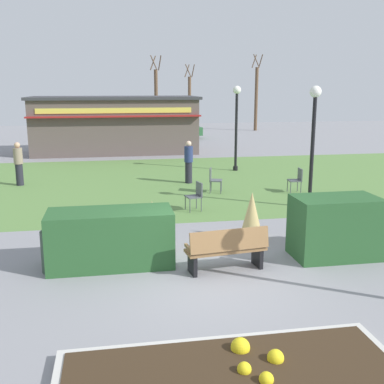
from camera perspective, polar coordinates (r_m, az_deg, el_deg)
name	(u,v)px	position (r m, az deg, el deg)	size (l,w,h in m)	color
ground_plane	(208,279)	(9.59, 1.93, -10.52)	(80.00, 80.00, 0.00)	gray
lawn_patch	(158,182)	(19.06, -4.20, 1.26)	(36.00, 12.00, 0.01)	#5B8442
park_bench	(227,249)	(9.83, 4.27, -6.95)	(1.75, 0.73, 0.95)	olive
hedge_left	(111,238)	(10.22, -9.85, -5.57)	(2.64, 1.10, 1.21)	#28562B
hedge_right	(335,227)	(11.04, 17.00, -4.11)	(1.88, 1.10, 1.38)	#28562B
ornamental_grass_behind_left	(252,215)	(11.93, 7.27, -2.84)	(0.61, 0.61, 1.21)	tan
ornamental_grass_behind_right	(152,226)	(10.99, -4.84, -4.12)	(0.58, 0.58, 1.21)	tan
lamppost_mid	(313,132)	(15.07, 14.54, 7.12)	(0.36, 0.36, 3.81)	black
lamppost_far	(236,117)	(21.38, 5.42, 9.01)	(0.36, 0.36, 3.81)	black
trash_bin	(54,251)	(10.23, -16.45, -6.92)	(0.52, 0.52, 0.87)	#2D4233
food_kiosk	(115,125)	(27.77, -9.32, 8.10)	(9.51, 4.20, 3.21)	#594C47
cafe_chair_west	(213,178)	(17.01, 2.63, 1.69)	(0.55, 0.55, 0.89)	#4C5156
cafe_chair_east	(297,178)	(17.39, 12.64, 1.63)	(0.47, 0.47, 0.89)	#4C5156
cafe_chair_center	(196,194)	(14.51, 0.48, -0.23)	(0.53, 0.53, 0.89)	#4C5156
person_strolling	(19,164)	(19.37, -20.33, 3.26)	(0.34, 0.34, 1.69)	#23232D
person_standing	(189,162)	(18.61, -0.41, 3.70)	(0.34, 0.34, 1.69)	#23232D
parked_car_west_slot	(98,131)	(34.55, -11.39, 7.28)	(4.24, 2.13, 1.20)	black
parked_car_center_slot	(172,130)	(34.83, -2.47, 7.56)	(4.31, 2.26, 1.20)	#2D6638
tree_left_bg	(256,97)	(41.61, 7.81, 11.34)	(0.91, 0.96, 6.42)	brown
tree_right_bg	(190,101)	(42.72, -0.30, 10.99)	(0.91, 0.96, 5.68)	brown
tree_center_bg	(156,100)	(37.74, -4.38, 11.05)	(0.91, 0.96, 6.12)	brown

